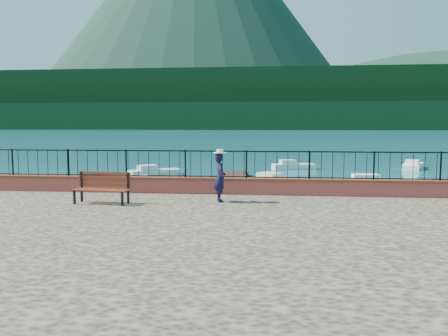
% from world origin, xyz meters
% --- Properties ---
extents(ground, '(2000.00, 2000.00, 0.00)m').
position_xyz_m(ground, '(0.00, 0.00, 0.00)').
color(ground, '#19596B').
rests_on(ground, ground).
extents(parapet, '(28.00, 0.46, 0.58)m').
position_xyz_m(parapet, '(0.00, 3.70, 1.49)').
color(parapet, '#A2403A').
rests_on(parapet, promenade).
extents(railing, '(27.00, 0.05, 0.95)m').
position_xyz_m(railing, '(0.00, 3.70, 2.25)').
color(railing, black).
rests_on(railing, parapet).
extents(dock, '(2.00, 16.00, 0.30)m').
position_xyz_m(dock, '(-2.00, 12.00, 0.15)').
color(dock, '#2D231C').
rests_on(dock, ground).
extents(far_forest, '(900.00, 60.00, 18.00)m').
position_xyz_m(far_forest, '(0.00, 300.00, 9.00)').
color(far_forest, black).
rests_on(far_forest, ground).
extents(foothills, '(900.00, 120.00, 44.00)m').
position_xyz_m(foothills, '(0.00, 360.00, 22.00)').
color(foothills, black).
rests_on(foothills, ground).
extents(volcano, '(560.00, 560.00, 380.00)m').
position_xyz_m(volcano, '(-120.00, 700.00, 190.00)').
color(volcano, '#142D23').
rests_on(volcano, ground).
extents(companion_hill, '(448.00, 384.00, 180.00)m').
position_xyz_m(companion_hill, '(220.00, 560.00, 0.00)').
color(companion_hill, '#142D23').
rests_on(companion_hill, ground).
extents(park_bench, '(1.81, 0.74, 0.98)m').
position_xyz_m(park_bench, '(-4.71, 1.36, 1.50)').
color(park_bench, black).
rests_on(park_bench, promenade).
extents(person, '(0.54, 0.66, 1.57)m').
position_xyz_m(person, '(-1.06, 2.08, 1.99)').
color(person, black).
rests_on(person, promenade).
extents(hat, '(0.44, 0.44, 0.12)m').
position_xyz_m(hat, '(-1.06, 2.08, 2.83)').
color(hat, white).
rests_on(hat, person).
extents(boat_0, '(3.58, 2.78, 0.80)m').
position_xyz_m(boat_0, '(-6.44, 12.39, 0.40)').
color(boat_0, silver).
rests_on(boat_0, ground).
extents(boat_1, '(3.61, 3.47, 0.80)m').
position_xyz_m(boat_1, '(0.93, 14.14, 0.40)').
color(boat_1, silver).
rests_on(boat_1, ground).
extents(boat_2, '(4.19, 1.44, 0.80)m').
position_xyz_m(boat_2, '(6.75, 14.38, 0.40)').
color(boat_2, silver).
rests_on(boat_2, ground).
extents(boat_3, '(3.79, 3.12, 0.80)m').
position_xyz_m(boat_3, '(-7.70, 18.88, 0.40)').
color(boat_3, silver).
rests_on(boat_3, ground).
extents(boat_4, '(3.65, 2.08, 0.80)m').
position_xyz_m(boat_4, '(2.50, 24.47, 0.40)').
color(boat_4, silver).
rests_on(boat_4, ground).
extents(boat_5, '(2.73, 4.06, 0.80)m').
position_xyz_m(boat_5, '(12.37, 25.78, 0.40)').
color(boat_5, white).
rests_on(boat_5, ground).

